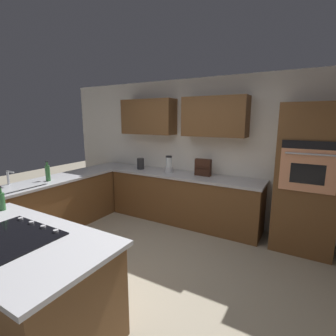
{
  "coord_description": "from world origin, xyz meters",
  "views": [
    {
      "loc": [
        -1.86,
        2.21,
        1.89
      ],
      "look_at": [
        0.25,
        -1.44,
        1.05
      ],
      "focal_mm": 26.58,
      "sensor_mm": 36.0,
      "label": 1
    }
  ],
  "objects": [
    {
      "name": "ground_plane",
      "position": [
        0.0,
        0.0,
        0.0
      ],
      "size": [
        14.0,
        14.0,
        0.0
      ],
      "primitive_type": "plane",
      "color": "#9E937F"
    },
    {
      "name": "wall_back",
      "position": [
        0.07,
        -2.05,
        1.45
      ],
      "size": [
        6.0,
        0.44,
        2.6
      ],
      "color": "white",
      "rests_on": "ground"
    },
    {
      "name": "lower_cabinets_back",
      "position": [
        0.1,
        -1.72,
        0.43
      ],
      "size": [
        2.8,
        0.6,
        0.86
      ],
      "primitive_type": "cube",
      "color": "brown",
      "rests_on": "ground"
    },
    {
      "name": "countertop_back",
      "position": [
        0.1,
        -1.72,
        0.88
      ],
      "size": [
        2.84,
        0.64,
        0.04
      ],
      "primitive_type": "cube",
      "color": "#B2B2B7",
      "rests_on": "lower_cabinets_back"
    },
    {
      "name": "lower_cabinets_side",
      "position": [
        1.82,
        -0.55,
        0.43
      ],
      "size": [
        0.6,
        2.9,
        0.86
      ],
      "primitive_type": "cube",
      "color": "brown",
      "rests_on": "ground"
    },
    {
      "name": "countertop_side",
      "position": [
        1.82,
        -0.55,
        0.88
      ],
      "size": [
        0.64,
        2.94,
        0.04
      ],
      "primitive_type": "cube",
      "color": "#B2B2B7",
      "rests_on": "lower_cabinets_side"
    },
    {
      "name": "island_base",
      "position": [
        0.28,
        1.18,
        0.43
      ],
      "size": [
        1.79,
        0.86,
        0.86
      ],
      "primitive_type": "cube",
      "color": "brown",
      "rests_on": "ground"
    },
    {
      "name": "island_top",
      "position": [
        0.28,
        1.18,
        0.88
      ],
      "size": [
        1.87,
        0.94,
        0.04
      ],
      "primitive_type": "cube",
      "color": "#B2B2B7",
      "rests_on": "island_base"
    },
    {
      "name": "wall_oven",
      "position": [
        -1.85,
        -1.72,
        1.05
      ],
      "size": [
        0.8,
        0.66,
        2.1
      ],
      "color": "brown",
      "rests_on": "ground"
    },
    {
      "name": "sink_unit",
      "position": [
        1.83,
        0.28,
        0.92
      ],
      "size": [
        0.46,
        0.7,
        0.23
      ],
      "color": "#515456",
      "rests_on": "countertop_side"
    },
    {
      "name": "cooktop",
      "position": [
        0.28,
        1.17,
        0.91
      ],
      "size": [
        0.76,
        0.56,
        0.03
      ],
      "color": "black",
      "rests_on": "island_top"
    },
    {
      "name": "blender",
      "position": [
        0.4,
        -1.72,
        1.03
      ],
      "size": [
        0.15,
        0.15,
        0.31
      ],
      "color": "silver",
      "rests_on": "countertop_back"
    },
    {
      "name": "spice_rack",
      "position": [
        -0.25,
        -1.8,
        1.05
      ],
      "size": [
        0.28,
        0.11,
        0.3
      ],
      "color": "#381E14",
      "rests_on": "countertop_back"
    },
    {
      "name": "kettle",
      "position": [
        1.05,
        -1.72,
        1.01
      ],
      "size": [
        0.14,
        0.14,
        0.22
      ],
      "primitive_type": "cylinder",
      "color": "#262628",
      "rests_on": "countertop_back"
    },
    {
      "name": "dish_soap_bottle",
      "position": [
        1.77,
        -0.2,
        1.04
      ],
      "size": [
        0.07,
        0.07,
        0.33
      ],
      "color": "#336B38",
      "rests_on": "countertop_side"
    },
    {
      "name": "oil_bottle",
      "position": [
        1.02,
        0.88,
        1.01
      ],
      "size": [
        0.07,
        0.07,
        0.27
      ],
      "color": "#336B38",
      "rests_on": "island_top"
    }
  ]
}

